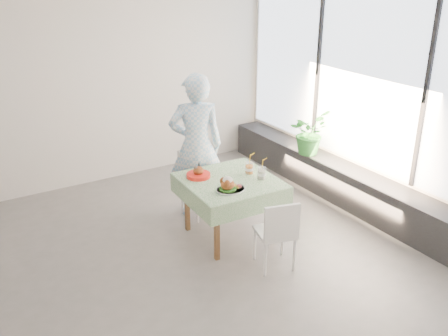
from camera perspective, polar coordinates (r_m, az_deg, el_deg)
floor at (r=5.68m, az=-7.30°, el=-10.41°), size 6.00×6.00×0.00m
wall_back at (r=7.34m, az=-16.16°, el=8.47°), size 6.00×0.02×2.80m
wall_front at (r=3.15m, az=11.18°, el=-10.05°), size 6.00×0.02×2.80m
wall_right at (r=6.78m, az=15.93°, el=7.37°), size 0.02×5.00×2.80m
window_pane at (r=6.70m, az=15.97°, el=9.40°), size 0.01×4.80×2.18m
window_ledge at (r=7.01m, az=13.82°, el=-1.91°), size 0.40×4.80×0.50m
cafe_table at (r=5.88m, az=0.67°, el=-3.85°), size 1.08×1.08×0.74m
chair_far at (r=6.50m, az=-2.76°, el=-3.06°), size 0.45×0.45×0.87m
chair_near at (r=5.45m, az=5.83°, el=-8.83°), size 0.47×0.47×0.81m
diner at (r=6.29m, az=-3.20°, el=2.56°), size 0.79×0.66×1.86m
main_dish at (r=5.46m, az=0.58°, el=-2.07°), size 0.34×0.34×0.17m
juice_cup_orange at (r=5.91m, az=2.90°, el=-0.03°), size 0.10×0.10×0.29m
juice_cup_lemonade at (r=5.78m, az=4.33°, el=-0.61°), size 0.10×0.10×0.28m
second_dish at (r=5.82m, az=-2.95°, el=-0.68°), size 0.28×0.28×0.13m
potted_plant at (r=7.24m, az=9.68°, el=4.04°), size 0.73×0.69×0.63m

